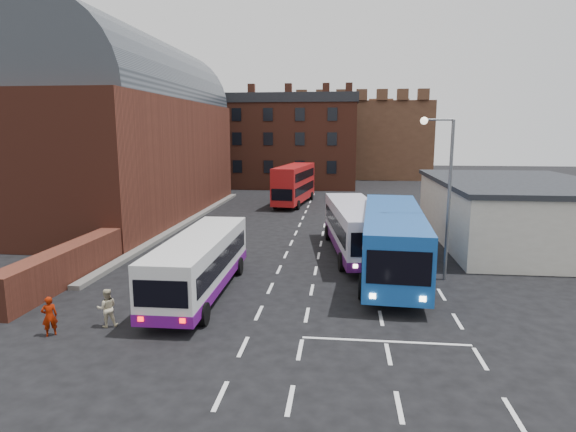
# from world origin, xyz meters

# --- Properties ---
(ground) EXTENTS (180.00, 180.00, 0.00)m
(ground) POSITION_xyz_m (0.00, 0.00, 0.00)
(ground) COLOR black
(railway_station) EXTENTS (12.00, 28.00, 16.00)m
(railway_station) POSITION_xyz_m (-15.50, 21.00, 7.64)
(railway_station) COLOR #602B1E
(railway_station) RESTS_ON ground
(forecourt_wall) EXTENTS (1.20, 10.00, 1.80)m
(forecourt_wall) POSITION_xyz_m (-10.20, 2.00, 0.90)
(forecourt_wall) COLOR #602B1E
(forecourt_wall) RESTS_ON ground
(cream_building) EXTENTS (10.40, 16.40, 4.25)m
(cream_building) POSITION_xyz_m (15.00, 14.00, 2.16)
(cream_building) COLOR beige
(cream_building) RESTS_ON ground
(brick_terrace) EXTENTS (22.00, 10.00, 11.00)m
(brick_terrace) POSITION_xyz_m (-6.00, 46.00, 5.50)
(brick_terrace) COLOR brown
(brick_terrace) RESTS_ON ground
(castle_keep) EXTENTS (22.00, 22.00, 12.00)m
(castle_keep) POSITION_xyz_m (6.00, 66.00, 6.00)
(castle_keep) COLOR brown
(castle_keep) RESTS_ON ground
(bus_white_outbound) EXTENTS (2.61, 10.07, 2.74)m
(bus_white_outbound) POSITION_xyz_m (-3.06, 1.26, 1.62)
(bus_white_outbound) COLOR silver
(bus_white_outbound) RESTS_ON ground
(bus_white_inbound) EXTENTS (4.00, 11.47, 3.06)m
(bus_white_inbound) POSITION_xyz_m (4.19, 9.42, 1.81)
(bus_white_inbound) COLOR silver
(bus_white_inbound) RESTS_ON ground
(bus_blue) EXTENTS (3.77, 12.70, 3.42)m
(bus_blue) POSITION_xyz_m (6.00, 5.29, 2.02)
(bus_blue) COLOR #154CA0
(bus_blue) RESTS_ON ground
(bus_red_double) EXTENTS (3.55, 10.22, 4.00)m
(bus_red_double) POSITION_xyz_m (-1.54, 29.26, 2.13)
(bus_red_double) COLOR #AC1415
(bus_red_double) RESTS_ON ground
(street_lamp) EXTENTS (1.66, 0.36, 8.12)m
(street_lamp) POSITION_xyz_m (8.32, 4.73, 4.90)
(street_lamp) COLOR slate
(street_lamp) RESTS_ON ground
(pedestrian_red) EXTENTS (0.65, 0.62, 1.50)m
(pedestrian_red) POSITION_xyz_m (-7.26, -3.87, 0.75)
(pedestrian_red) COLOR #7B1502
(pedestrian_red) RESTS_ON ground
(pedestrian_beige) EXTENTS (0.91, 0.84, 1.51)m
(pedestrian_beige) POSITION_xyz_m (-5.56, -2.83, 0.75)
(pedestrian_beige) COLOR #C5B996
(pedestrian_beige) RESTS_ON ground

